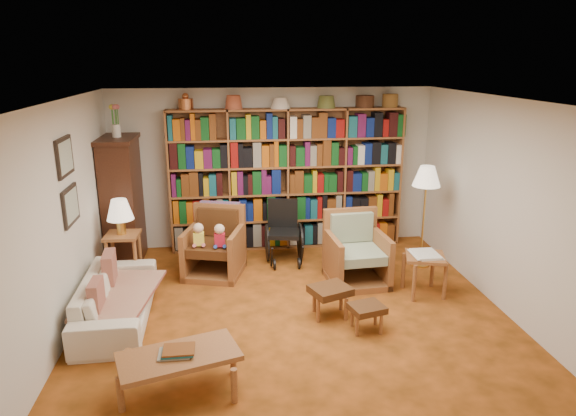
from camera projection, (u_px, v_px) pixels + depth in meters
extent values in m
plane|color=#B1541B|center=(294.00, 314.00, 6.09)|extent=(5.00, 5.00, 0.00)
plane|color=white|center=(295.00, 100.00, 5.39)|extent=(5.00, 5.00, 0.00)
plane|color=silver|center=(273.00, 168.00, 8.12)|extent=(5.00, 0.00, 5.00)
plane|color=silver|center=(347.00, 324.00, 3.36)|extent=(5.00, 0.00, 5.00)
plane|color=silver|center=(62.00, 222.00, 5.44)|extent=(0.00, 5.00, 5.00)
plane|color=silver|center=(505.00, 206.00, 6.04)|extent=(0.00, 5.00, 5.00)
cube|color=#995E2F|center=(287.00, 179.00, 8.03)|extent=(3.60, 0.30, 2.20)
cube|color=#381C0F|center=(123.00, 203.00, 7.48)|extent=(0.45, 0.90, 1.80)
cube|color=#381C0F|center=(117.00, 139.00, 7.21)|extent=(0.50, 0.95, 0.06)
cylinder|color=white|center=(116.00, 131.00, 7.18)|extent=(0.12, 0.12, 0.18)
cube|color=black|center=(65.00, 157.00, 5.55)|extent=(0.03, 0.52, 0.42)
cube|color=gray|center=(66.00, 157.00, 5.55)|extent=(0.01, 0.44, 0.34)
cube|color=black|center=(71.00, 206.00, 5.70)|extent=(0.03, 0.52, 0.42)
cube|color=gray|center=(72.00, 205.00, 5.71)|extent=(0.01, 0.44, 0.34)
imported|color=beige|center=(117.00, 298.00, 5.91)|extent=(1.85, 0.75, 0.53)
cube|color=beige|center=(121.00, 295.00, 5.91)|extent=(0.91, 1.43, 0.04)
cube|color=maroon|center=(110.00, 272.00, 6.18)|extent=(0.16, 0.41, 0.40)
cube|color=maroon|center=(96.00, 298.00, 5.51)|extent=(0.11, 0.35, 0.35)
cube|color=#995E2F|center=(122.00, 235.00, 6.82)|extent=(0.46, 0.46, 0.04)
cylinder|color=#995E2F|center=(108.00, 265.00, 6.72)|extent=(0.05, 0.05, 0.64)
cylinder|color=#995E2F|center=(136.00, 264.00, 6.77)|extent=(0.05, 0.05, 0.64)
cylinder|color=#995E2F|center=(113.00, 255.00, 7.06)|extent=(0.05, 0.05, 0.64)
cylinder|color=#995E2F|center=(140.00, 254.00, 7.11)|extent=(0.05, 0.05, 0.64)
cylinder|color=gold|center=(121.00, 227.00, 6.79)|extent=(0.12, 0.12, 0.19)
cone|color=white|center=(120.00, 209.00, 6.72)|extent=(0.35, 0.35, 0.27)
cube|color=#995E2F|center=(215.00, 271.00, 7.22)|extent=(0.93, 0.95, 0.08)
cube|color=#995E2F|center=(189.00, 253.00, 7.10)|extent=(0.28, 0.77, 0.66)
cube|color=#995E2F|center=(238.00, 251.00, 7.18)|extent=(0.28, 0.77, 0.66)
cube|color=#995E2F|center=(214.00, 235.00, 7.43)|extent=(0.74, 0.28, 0.93)
cube|color=#4E2914|center=(214.00, 247.00, 7.09)|extent=(0.73, 0.79, 0.12)
cube|color=#4E2914|center=(213.00, 222.00, 7.30)|extent=(0.59, 0.26, 0.39)
cube|color=#B22F68|center=(213.00, 215.00, 7.39)|extent=(0.58, 0.21, 0.42)
cube|color=#995E2F|center=(356.00, 279.00, 6.96)|extent=(0.81, 0.84, 0.08)
cube|color=#995E2F|center=(332.00, 260.00, 6.84)|extent=(0.13, 0.79, 0.67)
cube|color=#995E2F|center=(382.00, 258.00, 6.92)|extent=(0.13, 0.79, 0.67)
cube|color=#995E2F|center=(351.00, 240.00, 7.17)|extent=(0.76, 0.14, 0.95)
cube|color=gray|center=(358.00, 254.00, 6.82)|extent=(0.64, 0.70, 0.13)
cube|color=gray|center=(353.00, 227.00, 7.04)|extent=(0.60, 0.15, 0.40)
cube|color=black|center=(284.00, 233.00, 7.55)|extent=(0.52, 0.52, 0.06)
cube|color=black|center=(283.00, 213.00, 7.69)|extent=(0.45, 0.13, 0.45)
cylinder|color=black|center=(267.00, 243.00, 7.66)|extent=(0.03, 0.56, 0.56)
cylinder|color=black|center=(300.00, 241.00, 7.72)|extent=(0.03, 0.56, 0.56)
cylinder|color=black|center=(274.00, 264.00, 7.37)|extent=(0.03, 0.16, 0.16)
cylinder|color=black|center=(299.00, 263.00, 7.41)|extent=(0.03, 0.16, 0.16)
cylinder|color=gold|center=(420.00, 264.00, 7.54)|extent=(0.25, 0.25, 0.03)
cylinder|color=gold|center=(423.00, 225.00, 7.37)|extent=(0.03, 0.03, 1.25)
cone|color=white|center=(427.00, 176.00, 7.17)|extent=(0.39, 0.39, 0.29)
cube|color=#995E2F|center=(425.00, 257.00, 6.49)|extent=(0.59, 0.59, 0.04)
cylinder|color=#995E2F|center=(414.00, 283.00, 6.35)|extent=(0.05, 0.05, 0.49)
cylinder|color=#995E2F|center=(445.00, 282.00, 6.40)|extent=(0.05, 0.05, 0.49)
cylinder|color=#995E2F|center=(403.00, 271.00, 6.73)|extent=(0.05, 0.05, 0.49)
cylinder|color=#995E2F|center=(432.00, 269.00, 6.78)|extent=(0.05, 0.05, 0.49)
cube|color=silver|center=(425.00, 254.00, 6.48)|extent=(0.39, 0.45, 0.03)
cube|color=#4E2914|center=(330.00, 290.00, 5.97)|extent=(0.54, 0.50, 0.09)
cylinder|color=#995E2F|center=(318.00, 311.00, 5.88)|extent=(0.04, 0.04, 0.28)
cylinder|color=#995E2F|center=(346.00, 309.00, 5.92)|extent=(0.04, 0.04, 0.28)
cylinder|color=#995E2F|center=(314.00, 300.00, 6.13)|extent=(0.04, 0.04, 0.28)
cylinder|color=#995E2F|center=(341.00, 299.00, 6.17)|extent=(0.04, 0.04, 0.28)
cube|color=#4E2914|center=(367.00, 308.00, 5.66)|extent=(0.43, 0.39, 0.07)
cylinder|color=#995E2F|center=(357.00, 326.00, 5.59)|extent=(0.04, 0.04, 0.24)
cylinder|color=#995E2F|center=(381.00, 325.00, 5.62)|extent=(0.04, 0.04, 0.24)
cylinder|color=#995E2F|center=(352.00, 317.00, 5.79)|extent=(0.04, 0.04, 0.24)
cylinder|color=#995E2F|center=(375.00, 315.00, 5.83)|extent=(0.04, 0.04, 0.24)
cube|color=#995E2F|center=(179.00, 356.00, 4.59)|extent=(1.17, 0.82, 0.05)
cylinder|color=#995E2F|center=(120.00, 394.00, 4.38)|extent=(0.06, 0.06, 0.33)
cylinder|color=#995E2F|center=(234.00, 386.00, 4.49)|extent=(0.06, 0.06, 0.33)
cylinder|color=#995E2F|center=(129.00, 365.00, 4.80)|extent=(0.06, 0.06, 0.33)
cylinder|color=#995E2F|center=(233.00, 358.00, 4.91)|extent=(0.06, 0.06, 0.33)
cube|color=brown|center=(178.00, 351.00, 4.58)|extent=(0.33, 0.29, 0.05)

